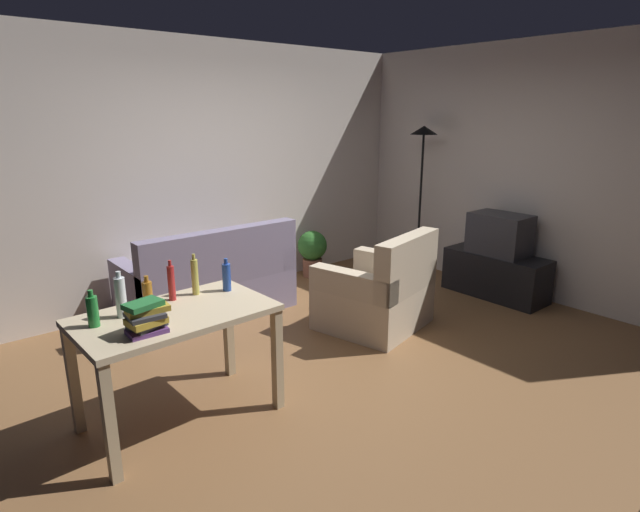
{
  "coord_description": "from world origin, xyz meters",
  "views": [
    {
      "loc": [
        -2.68,
        -2.81,
        1.97
      ],
      "look_at": [
        0.1,
        0.5,
        0.75
      ],
      "focal_mm": 28.74,
      "sensor_mm": 36.0,
      "label": 1
    }
  ],
  "objects_px": {
    "potted_plant": "(312,250)",
    "armchair": "(379,294)",
    "bottle_blue": "(227,277)",
    "bottle_green": "(93,311)",
    "tv": "(500,234)",
    "desk": "(176,328)",
    "torchiere_lamp": "(422,160)",
    "bottle_squat": "(195,276)",
    "tv_stand": "(496,275)",
    "bottle_clear": "(121,297)",
    "bottle_red": "(171,282)",
    "bottle_amber": "(148,295)",
    "book_stack": "(146,318)",
    "couch": "(210,285)"
  },
  "relations": [
    {
      "from": "couch",
      "to": "bottle_squat",
      "type": "xyz_separation_m",
      "value": [
        -0.78,
        -1.3,
        0.58
      ]
    },
    {
      "from": "tv",
      "to": "bottle_green",
      "type": "xyz_separation_m",
      "value": [
        -4.16,
        0.11,
        0.16
      ]
    },
    {
      "from": "bottle_clear",
      "to": "bottle_amber",
      "type": "xyz_separation_m",
      "value": [
        0.18,
        0.03,
        -0.04
      ]
    },
    {
      "from": "bottle_red",
      "to": "book_stack",
      "type": "xyz_separation_m",
      "value": [
        -0.34,
        -0.4,
        -0.03
      ]
    },
    {
      "from": "couch",
      "to": "bottle_squat",
      "type": "bearing_deg",
      "value": 59.12
    },
    {
      "from": "bottle_amber",
      "to": "bottle_blue",
      "type": "relative_size",
      "value": 0.94
    },
    {
      "from": "potted_plant",
      "to": "bottle_clear",
      "type": "relative_size",
      "value": 1.96
    },
    {
      "from": "bottle_red",
      "to": "book_stack",
      "type": "bearing_deg",
      "value": -129.98
    },
    {
      "from": "bottle_squat",
      "to": "bottle_red",
      "type": "bearing_deg",
      "value": -179.92
    },
    {
      "from": "bottle_green",
      "to": "desk",
      "type": "bearing_deg",
      "value": -11.57
    },
    {
      "from": "torchiere_lamp",
      "to": "bottle_squat",
      "type": "distance_m",
      "value": 3.59
    },
    {
      "from": "tv_stand",
      "to": "bottle_green",
      "type": "bearing_deg",
      "value": 88.42
    },
    {
      "from": "potted_plant",
      "to": "armchair",
      "type": "bearing_deg",
      "value": -107.44
    },
    {
      "from": "bottle_amber",
      "to": "bottle_blue",
      "type": "height_order",
      "value": "bottle_blue"
    },
    {
      "from": "tv",
      "to": "potted_plant",
      "type": "height_order",
      "value": "tv"
    },
    {
      "from": "couch",
      "to": "book_stack",
      "type": "distance_m",
      "value": 2.2
    },
    {
      "from": "bottle_blue",
      "to": "armchair",
      "type": "bearing_deg",
      "value": 2.96
    },
    {
      "from": "bottle_red",
      "to": "bottle_green",
      "type": "bearing_deg",
      "value": -167.79
    },
    {
      "from": "tv_stand",
      "to": "bottle_blue",
      "type": "bearing_deg",
      "value": 87.16
    },
    {
      "from": "tv",
      "to": "bottle_amber",
      "type": "bearing_deg",
      "value": 87.31
    },
    {
      "from": "bottle_amber",
      "to": "bottle_blue",
      "type": "xyz_separation_m",
      "value": [
        0.56,
        -0.02,
        0.01
      ]
    },
    {
      "from": "couch",
      "to": "armchair",
      "type": "distance_m",
      "value": 1.67
    },
    {
      "from": "tv_stand",
      "to": "bottle_squat",
      "type": "height_order",
      "value": "bottle_squat"
    },
    {
      "from": "armchair",
      "to": "bottle_amber",
      "type": "bearing_deg",
      "value": -11.4
    },
    {
      "from": "bottle_squat",
      "to": "torchiere_lamp",
      "type": "bearing_deg",
      "value": 14.15
    },
    {
      "from": "desk",
      "to": "book_stack",
      "type": "bearing_deg",
      "value": -144.33
    },
    {
      "from": "tv_stand",
      "to": "bottle_amber",
      "type": "distance_m",
      "value": 3.86
    },
    {
      "from": "couch",
      "to": "tv",
      "type": "xyz_separation_m",
      "value": [
        2.67,
        -1.54,
        0.39
      ]
    },
    {
      "from": "bottle_blue",
      "to": "bottle_green",
      "type": "bearing_deg",
      "value": -177.1
    },
    {
      "from": "tv",
      "to": "bottle_amber",
      "type": "xyz_separation_m",
      "value": [
        -3.81,
        0.18,
        0.15
      ]
    },
    {
      "from": "tv_stand",
      "to": "bottle_red",
      "type": "height_order",
      "value": "bottle_red"
    },
    {
      "from": "tv_stand",
      "to": "book_stack",
      "type": "bearing_deg",
      "value": 92.45
    },
    {
      "from": "torchiere_lamp",
      "to": "tv_stand",
      "type": "bearing_deg",
      "value": -90.0
    },
    {
      "from": "tv_stand",
      "to": "bottle_squat",
      "type": "xyz_separation_m",
      "value": [
        -3.45,
        0.23,
        0.65
      ]
    },
    {
      "from": "potted_plant",
      "to": "bottle_blue",
      "type": "distance_m",
      "value": 2.78
    },
    {
      "from": "desk",
      "to": "armchair",
      "type": "relative_size",
      "value": 1.14
    },
    {
      "from": "bottle_amber",
      "to": "bottle_squat",
      "type": "height_order",
      "value": "bottle_squat"
    },
    {
      "from": "potted_plant",
      "to": "bottle_red",
      "type": "height_order",
      "value": "bottle_red"
    },
    {
      "from": "bottle_blue",
      "to": "book_stack",
      "type": "xyz_separation_m",
      "value": [
        -0.71,
        -0.33,
        -0.01
      ]
    },
    {
      "from": "bottle_clear",
      "to": "bottle_red",
      "type": "distance_m",
      "value": 0.37
    },
    {
      "from": "bottle_green",
      "to": "book_stack",
      "type": "height_order",
      "value": "bottle_green"
    },
    {
      "from": "couch",
      "to": "book_stack",
      "type": "relative_size",
      "value": 6.39
    },
    {
      "from": "tv",
      "to": "potted_plant",
      "type": "bearing_deg",
      "value": 30.77
    },
    {
      "from": "tv",
      "to": "bottle_blue",
      "type": "height_order",
      "value": "bottle_blue"
    },
    {
      "from": "potted_plant",
      "to": "bottle_amber",
      "type": "xyz_separation_m",
      "value": [
        -2.71,
        -1.67,
        0.52
      ]
    },
    {
      "from": "bottle_green",
      "to": "bottle_red",
      "type": "relative_size",
      "value": 0.81
    },
    {
      "from": "bottle_amber",
      "to": "armchair",
      "type": "bearing_deg",
      "value": 1.75
    },
    {
      "from": "bottle_blue",
      "to": "torchiere_lamp",
      "type": "bearing_deg",
      "value": 16.16
    },
    {
      "from": "torchiere_lamp",
      "to": "desk",
      "type": "height_order",
      "value": "torchiere_lamp"
    },
    {
      "from": "bottle_green",
      "to": "potted_plant",
      "type": "bearing_deg",
      "value": 29.53
    }
  ]
}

